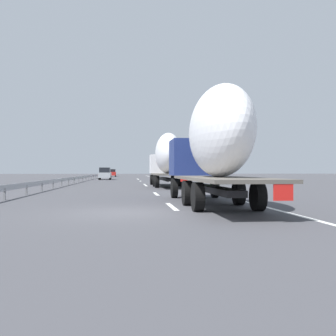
{
  "coord_description": "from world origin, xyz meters",
  "views": [
    {
      "loc": [
        -13.31,
        -0.03,
        1.45
      ],
      "look_at": [
        16.69,
        -3.2,
        1.66
      ],
      "focal_mm": 40.87,
      "sensor_mm": 36.0,
      "label": 1
    }
  ],
  "objects_px": {
    "car_silver_hatch": "(105,174)",
    "truck_trailing": "(213,143)",
    "truck_lead": "(167,157)",
    "road_sign": "(175,166)",
    "car_red_compact": "(112,173)"
  },
  "relations": [
    {
      "from": "car_silver_hatch",
      "to": "truck_trailing",
      "type": "bearing_deg",
      "value": -171.24
    },
    {
      "from": "truck_lead",
      "to": "road_sign",
      "type": "bearing_deg",
      "value": -9.21
    },
    {
      "from": "car_silver_hatch",
      "to": "car_red_compact",
      "type": "relative_size",
      "value": 1.13
    },
    {
      "from": "car_silver_hatch",
      "to": "car_red_compact",
      "type": "height_order",
      "value": "car_silver_hatch"
    },
    {
      "from": "truck_lead",
      "to": "car_red_compact",
      "type": "height_order",
      "value": "truck_lead"
    },
    {
      "from": "road_sign",
      "to": "car_silver_hatch",
      "type": "bearing_deg",
      "value": 49.93
    },
    {
      "from": "car_red_compact",
      "to": "truck_trailing",
      "type": "bearing_deg",
      "value": -174.64
    },
    {
      "from": "car_red_compact",
      "to": "road_sign",
      "type": "bearing_deg",
      "value": -165.39
    },
    {
      "from": "truck_trailing",
      "to": "car_silver_hatch",
      "type": "relative_size",
      "value": 2.68
    },
    {
      "from": "truck_lead",
      "to": "car_silver_hatch",
      "type": "bearing_deg",
      "value": 14.57
    },
    {
      "from": "truck_trailing",
      "to": "road_sign",
      "type": "xyz_separation_m",
      "value": [
        38.23,
        -3.1,
        -0.55
      ]
    },
    {
      "from": "car_red_compact",
      "to": "truck_lead",
      "type": "bearing_deg",
      "value": -172.93
    },
    {
      "from": "car_red_compact",
      "to": "road_sign",
      "type": "height_order",
      "value": "road_sign"
    },
    {
      "from": "road_sign",
      "to": "car_red_compact",
      "type": "bearing_deg",
      "value": 14.61
    },
    {
      "from": "car_silver_hatch",
      "to": "car_red_compact",
      "type": "distance_m",
      "value": 31.39
    }
  ]
}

